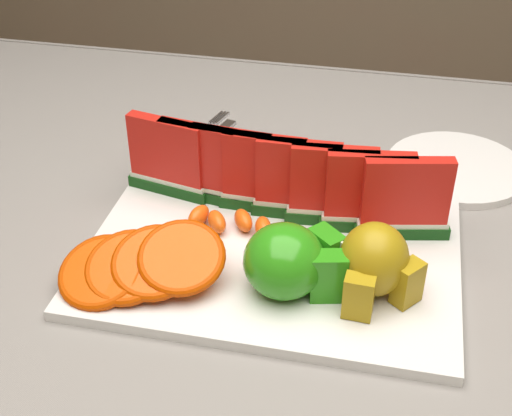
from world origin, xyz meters
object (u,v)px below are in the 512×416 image
object	(u,v)px
platter	(274,251)
fork	(204,144)
pear_cluster	(375,263)
side_plate	(456,168)
apple_cluster	(292,262)

from	to	relation	value
platter	fork	xyz separation A→B (m)	(-0.14, 0.22, -0.00)
platter	pear_cluster	distance (m)	0.13
pear_cluster	side_plate	size ratio (longest dim) A/B	0.47
platter	apple_cluster	xyz separation A→B (m)	(0.03, -0.06, 0.04)
fork	pear_cluster	bearing A→B (deg)	-47.09
platter	fork	distance (m)	0.26
side_plate	apple_cluster	bearing A→B (deg)	-120.79
apple_cluster	fork	world-z (taller)	apple_cluster
apple_cluster	fork	bearing A→B (deg)	121.31
side_plate	platter	bearing A→B (deg)	-131.77
pear_cluster	side_plate	bearing A→B (deg)	72.22
side_plate	fork	bearing A→B (deg)	-179.02
apple_cluster	pear_cluster	distance (m)	0.08
pear_cluster	side_plate	distance (m)	0.29
apple_cluster	side_plate	distance (m)	0.33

